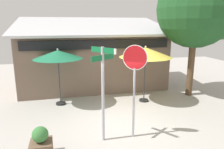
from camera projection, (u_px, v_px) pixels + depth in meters
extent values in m
cube|color=#ADA8A0|center=(122.00, 124.00, 7.97)|extent=(28.00, 28.00, 0.10)
cube|color=#705B4C|center=(93.00, 61.00, 12.58)|extent=(7.95, 4.04, 3.00)
cube|color=silver|center=(92.00, 26.00, 11.96)|extent=(8.45, 4.67, 1.06)
cube|color=black|center=(98.00, 45.00, 10.36)|extent=(7.35, 0.16, 0.44)
cylinder|color=#A8AAB2|center=(103.00, 96.00, 6.43)|extent=(0.09, 0.09, 2.99)
cube|color=#116B38|center=(102.00, 50.00, 6.11)|extent=(0.55, 0.77, 0.16)
cube|color=#116B38|center=(103.00, 58.00, 6.16)|extent=(0.77, 0.55, 0.16)
cube|color=white|center=(115.00, 51.00, 5.80)|extent=(0.06, 0.07, 0.16)
cylinder|color=#A8AAB2|center=(134.00, 104.00, 6.71)|extent=(0.07, 0.07, 2.31)
cylinder|color=white|center=(135.00, 58.00, 6.37)|extent=(0.66, 0.43, 0.77)
cylinder|color=red|center=(135.00, 58.00, 6.37)|extent=(0.62, 0.42, 0.72)
cylinder|color=black|center=(61.00, 103.00, 9.80)|extent=(0.44, 0.44, 0.08)
cylinder|color=#333335|center=(59.00, 81.00, 9.55)|extent=(0.05, 0.05, 2.19)
cone|color=#1E724C|center=(58.00, 54.00, 9.26)|extent=(2.17, 2.17, 0.38)
sphere|color=silver|center=(58.00, 49.00, 9.21)|extent=(0.08, 0.08, 0.08)
cylinder|color=black|center=(144.00, 100.00, 10.20)|extent=(0.44, 0.44, 0.08)
cylinder|color=#333335|center=(144.00, 79.00, 9.96)|extent=(0.05, 0.05, 2.20)
cone|color=#EAD14C|center=(145.00, 52.00, 9.66)|extent=(2.43, 2.43, 0.46)
sphere|color=silver|center=(146.00, 47.00, 9.60)|extent=(0.08, 0.08, 0.08)
cylinder|color=brown|center=(191.00, 67.00, 10.79)|extent=(0.32, 0.32, 2.94)
sphere|color=#1E4C23|center=(196.00, 9.00, 10.13)|extent=(3.76, 3.76, 3.76)
sphere|color=#28602D|center=(220.00, 17.00, 10.00)|extent=(2.18, 2.18, 2.18)
cube|color=brown|center=(41.00, 149.00, 5.88)|extent=(0.60, 0.60, 0.45)
sphere|color=#387538|center=(40.00, 135.00, 5.78)|extent=(0.45, 0.45, 0.45)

